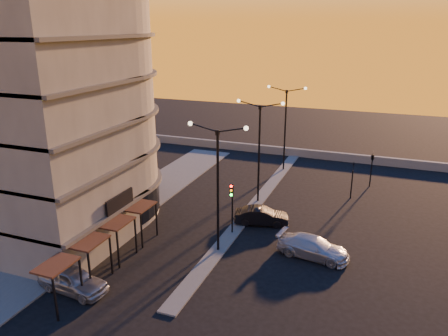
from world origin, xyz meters
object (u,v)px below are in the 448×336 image
at_px(traffic_light_main, 232,200).
at_px(car_wagon, 313,247).
at_px(car_sedan, 262,216).
at_px(car_hatchback, 73,280).
at_px(streetlamp_mid, 259,144).

relative_size(traffic_light_main, car_wagon, 0.83).
height_order(car_sedan, car_wagon, car_wagon).
relative_size(traffic_light_main, car_hatchback, 0.92).
height_order(streetlamp_mid, traffic_light_main, streetlamp_mid).
xyz_separation_m(car_hatchback, car_wagon, (13.10, 9.56, -0.04)).
distance_m(car_hatchback, car_sedan, 15.67).
relative_size(car_sedan, car_wagon, 0.86).
xyz_separation_m(car_hatchback, car_sedan, (8.18, 13.37, -0.06)).
distance_m(car_sedan, car_wagon, 6.22).
bearing_deg(streetlamp_mid, car_wagon, -51.64).
bearing_deg(car_hatchback, streetlamp_mid, -14.70).
distance_m(streetlamp_mid, traffic_light_main, 7.62).
relative_size(streetlamp_mid, traffic_light_main, 2.24).
bearing_deg(car_sedan, traffic_light_main, 132.32).
bearing_deg(car_wagon, traffic_light_main, 88.15).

